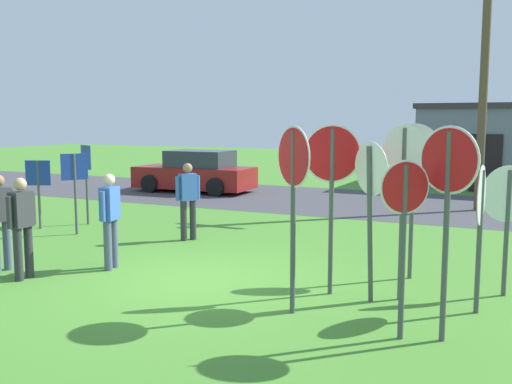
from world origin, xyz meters
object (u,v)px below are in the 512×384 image
stop_sign_center_cluster (413,172)px  info_panel_rightmost (75,179)px  person_on_left (110,216)px  info_panel_leftmost (86,170)px  stop_sign_rear_left (447,195)px  stop_sign_low_front (403,184)px  stop_sign_far_back (404,221)px  stop_sign_rear_right (480,213)px  stop_sign_leaning_right (508,208)px  stop_sign_nearest (293,185)px  info_panel_middle (38,182)px  stop_sign_tallest (332,177)px  person_holding_notes (188,197)px  utility_pole (484,72)px  person_near_signs (22,223)px  stop_sign_leaning_left (371,193)px  parked_car_on_street (196,173)px

stop_sign_center_cluster → info_panel_rightmost: (-7.64, 0.49, -0.50)m
person_on_left → info_panel_leftmost: size_ratio=0.85×
stop_sign_rear_left → person_on_left: 5.91m
stop_sign_low_front → stop_sign_far_back: 1.61m
stop_sign_rear_right → stop_sign_leaning_right: bearing=73.5°
stop_sign_low_front → stop_sign_center_cluster: bearing=94.0°
stop_sign_nearest → stop_sign_far_back: bearing=-11.7°
stop_sign_rear_right → info_panel_middle: size_ratio=1.23×
stop_sign_rear_left → stop_sign_tallest: same height
stop_sign_tallest → stop_sign_low_front: stop_sign_low_front is taller
person_holding_notes → person_on_left: bearing=-88.2°
utility_pole → person_holding_notes: size_ratio=4.48×
stop_sign_far_back → info_panel_rightmost: stop_sign_far_back is taller
stop_sign_nearest → person_holding_notes: size_ratio=1.51×
stop_sign_center_cluster → info_panel_leftmost: bearing=169.0°
person_near_signs → info_panel_leftmost: bearing=119.9°
stop_sign_leaning_left → stop_sign_far_back: 1.45m
info_panel_middle → info_panel_rightmost: (1.29, -0.16, 0.14)m
stop_sign_nearest → info_panel_middle: bearing=158.2°
stop_sign_low_front → parked_car_on_street: bearing=134.0°
utility_pole → stop_sign_leaning_left: utility_pole is taller
stop_sign_rear_left → stop_sign_nearest: 2.00m
stop_sign_rear_right → info_panel_rightmost: stop_sign_rear_right is taller
stop_sign_far_back → stop_sign_tallest: bearing=134.3°
person_on_left → info_panel_leftmost: info_panel_leftmost is taller
stop_sign_rear_left → person_holding_notes: bearing=147.7°
person_near_signs → person_on_left: size_ratio=1.00×
stop_sign_center_cluster → stop_sign_leaning_right: size_ratio=1.31×
stop_sign_low_front → info_panel_leftmost: (-8.38, 2.85, -0.34)m
parked_car_on_street → stop_sign_far_back: (9.73, -11.30, 0.76)m
stop_sign_nearest → info_panel_leftmost: size_ratio=1.28×
stop_sign_leaning_right → stop_sign_far_back: stop_sign_far_back is taller
person_on_left → info_panel_middle: size_ratio=1.02×
stop_sign_low_front → info_panel_rightmost: size_ratio=1.38×
person_on_left → info_panel_leftmost: (-3.41, 3.26, 0.42)m
person_near_signs → stop_sign_leaning_right: bearing=18.6°
stop_sign_far_back → info_panel_rightmost: bearing=157.8°
stop_sign_nearest → info_panel_rightmost: bearing=155.6°
utility_pole → stop_sign_leaning_right: bearing=-82.9°
stop_sign_nearest → person_on_left: 3.95m
stop_sign_leaning_right → person_near_signs: (-7.21, -2.43, -0.39)m
utility_pole → stop_sign_rear_right: bearing=-85.4°
stop_sign_low_front → stop_sign_leaning_left: 0.51m
info_panel_rightmost → stop_sign_far_back: bearing=-22.2°
stop_sign_leaning_left → stop_sign_tallest: bearing=168.4°
stop_sign_low_front → info_panel_rightmost: stop_sign_low_front is taller
stop_sign_rear_right → info_panel_middle: 10.29m
stop_sign_low_front → person_holding_notes: size_ratio=1.52×
stop_sign_rear_left → stop_sign_rear_right: 1.34m
stop_sign_low_front → stop_sign_leaning_right: bearing=32.1°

